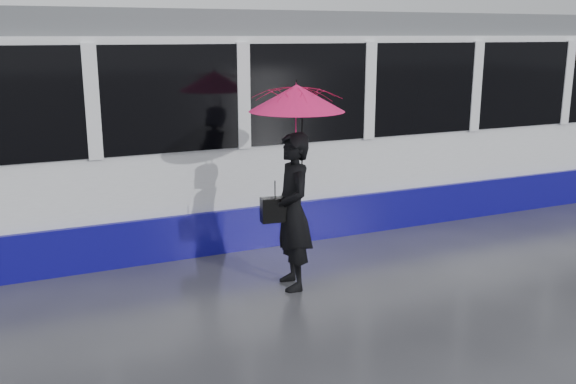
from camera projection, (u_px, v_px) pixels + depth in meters
name	position (u px, v px, depth m)	size (l,w,h in m)	color
ground	(204.00, 292.00, 7.73)	(90.00, 90.00, 0.00)	#2C2B31
rails	(156.00, 234.00, 9.94)	(34.00, 1.51, 0.02)	#3F3D38
tram	(118.00, 132.00, 9.36)	(26.00, 2.56, 3.35)	white
woman	(293.00, 212.00, 7.69)	(0.70, 0.46, 1.91)	black
umbrella	(297.00, 117.00, 7.44)	(1.26, 1.26, 1.29)	#FE155C
handbag	(275.00, 210.00, 7.61)	(0.36, 0.19, 0.48)	black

